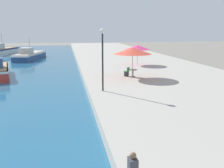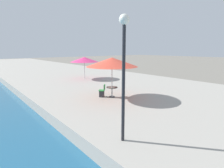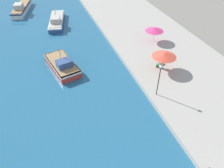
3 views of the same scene
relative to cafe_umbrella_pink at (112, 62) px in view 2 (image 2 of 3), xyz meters
name	(u,v)px [view 2 (image 2 of 3)]	position (x,y,z in m)	size (l,w,h in m)	color
quay_promenade	(58,73)	(3.40, 17.44, -2.89)	(16.00, 90.00, 0.69)	#A39E93
cafe_umbrella_pink	(112,62)	(0.00, 0.00, 0.00)	(3.57, 3.57, 2.86)	#B7B7B7
cafe_umbrella_white	(84,59)	(2.89, 8.39, -0.30)	(3.26, 3.26, 2.53)	#B7B7B7
cafe_table	(112,90)	(0.11, 0.13, -2.01)	(0.80, 0.80, 0.74)	#333338
cafe_chair_left	(102,92)	(-0.39, 0.65, -2.22)	(0.59, 0.59, 0.91)	#2D2D33
lamppost	(124,58)	(-3.54, -4.82, 0.55)	(0.36, 0.36, 4.56)	#232328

